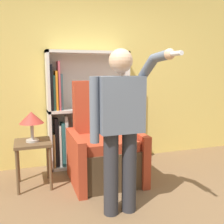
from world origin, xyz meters
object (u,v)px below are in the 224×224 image
at_px(bookcase, 80,113).
at_px(table_lamp, 31,119).
at_px(person_standing, 121,122).
at_px(side_table, 33,150).
at_px(armchair, 104,150).

bearing_deg(bookcase, table_lamp, -142.93).
distance_m(person_standing, table_lamp, 1.24).
distance_m(person_standing, side_table, 1.32).
relative_size(bookcase, person_standing, 1.04).
bearing_deg(bookcase, armchair, -73.38).
relative_size(bookcase, armchair, 1.32).
height_order(person_standing, table_lamp, person_standing).
height_order(bookcase, side_table, bookcase).
bearing_deg(table_lamp, bookcase, 37.07).
xyz_separation_m(bookcase, table_lamp, (-0.71, -0.54, 0.04)).
distance_m(armchair, table_lamp, 1.01).
bearing_deg(table_lamp, armchair, -4.69).
bearing_deg(table_lamp, side_table, 135.00).
xyz_separation_m(bookcase, armchair, (0.18, -0.61, -0.42)).
distance_m(armchair, person_standing, 1.02).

